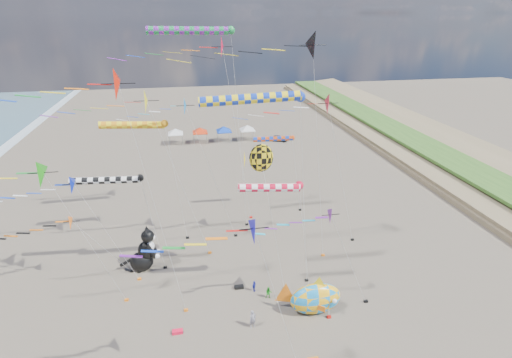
{
  "coord_description": "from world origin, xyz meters",
  "views": [
    {
      "loc": [
        -4.37,
        -21.01,
        25.17
      ],
      "look_at": [
        1.84,
        12.0,
        11.17
      ],
      "focal_mm": 28.0,
      "sensor_mm": 36.0,
      "label": 1
    }
  ],
  "objects_px": {
    "cat_inflatable": "(143,249)",
    "child_green": "(269,293)",
    "fish_inflatable": "(315,299)",
    "person_adult": "(253,319)",
    "child_blue": "(254,286)",
    "parked_car": "(279,138)"
  },
  "relations": [
    {
      "from": "cat_inflatable",
      "to": "fish_inflatable",
      "type": "xyz_separation_m",
      "value": [
        15.58,
        -9.74,
        -0.99
      ]
    },
    {
      "from": "cat_inflatable",
      "to": "fish_inflatable",
      "type": "distance_m",
      "value": 18.4
    },
    {
      "from": "cat_inflatable",
      "to": "child_green",
      "type": "distance_m",
      "value": 14.01
    },
    {
      "from": "person_adult",
      "to": "child_green",
      "type": "bearing_deg",
      "value": 36.95
    },
    {
      "from": "child_green",
      "to": "child_blue",
      "type": "distance_m",
      "value": 1.75
    },
    {
      "from": "cat_inflatable",
      "to": "child_green",
      "type": "bearing_deg",
      "value": -25.99
    },
    {
      "from": "child_blue",
      "to": "cat_inflatable",
      "type": "bearing_deg",
      "value": 103.34
    },
    {
      "from": "person_adult",
      "to": "child_green",
      "type": "relative_size",
      "value": 1.36
    },
    {
      "from": "person_adult",
      "to": "child_blue",
      "type": "xyz_separation_m",
      "value": [
        1.0,
        4.73,
        -0.27
      ]
    },
    {
      "from": "fish_inflatable",
      "to": "child_blue",
      "type": "relative_size",
      "value": 5.46
    },
    {
      "from": "child_blue",
      "to": "parked_car",
      "type": "height_order",
      "value": "parked_car"
    },
    {
      "from": "person_adult",
      "to": "parked_car",
      "type": "relative_size",
      "value": 0.46
    },
    {
      "from": "fish_inflatable",
      "to": "child_green",
      "type": "xyz_separation_m",
      "value": [
        -3.67,
        2.6,
        -0.86
      ]
    },
    {
      "from": "cat_inflatable",
      "to": "child_blue",
      "type": "relative_size",
      "value": 4.27
    },
    {
      "from": "fish_inflatable",
      "to": "child_blue",
      "type": "distance_m",
      "value": 6.28
    },
    {
      "from": "fish_inflatable",
      "to": "person_adult",
      "type": "distance_m",
      "value": 5.93
    },
    {
      "from": "fish_inflatable",
      "to": "person_adult",
      "type": "bearing_deg",
      "value": -171.88
    },
    {
      "from": "person_adult",
      "to": "child_blue",
      "type": "relative_size",
      "value": 1.47
    },
    {
      "from": "person_adult",
      "to": "child_blue",
      "type": "bearing_deg",
      "value": 57.33
    },
    {
      "from": "parked_car",
      "to": "cat_inflatable",
      "type": "bearing_deg",
      "value": 171.77
    },
    {
      "from": "fish_inflatable",
      "to": "child_blue",
      "type": "xyz_separation_m",
      "value": [
        -4.84,
        3.9,
        -0.9
      ]
    },
    {
      "from": "person_adult",
      "to": "child_blue",
      "type": "distance_m",
      "value": 4.84
    }
  ]
}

